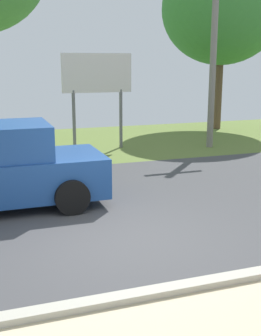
{
  "coord_description": "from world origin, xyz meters",
  "views": [
    {
      "loc": [
        -2.34,
        -7.13,
        3.19
      ],
      "look_at": [
        0.48,
        1.0,
        1.1
      ],
      "focal_mm": 46.77,
      "sensor_mm": 36.0,
      "label": 1
    }
  ],
  "objects": [
    {
      "name": "roadside_billboard",
      "position": [
        1.84,
        8.6,
        2.55
      ],
      "size": [
        2.6,
        0.12,
        3.5
      ],
      "color": "slate",
      "rests_on": "ground_plane"
    },
    {
      "name": "tree_center_back",
      "position": [
        8.67,
        11.66,
        5.57
      ],
      "size": [
        5.59,
        5.59,
        8.13
      ],
      "color": "brown",
      "rests_on": "ground_plane"
    },
    {
      "name": "utility_pole",
      "position": [
        6.0,
        7.58,
        3.29
      ],
      "size": [
        1.8,
        0.24,
        6.24
      ],
      "color": "gray",
      "rests_on": "ground_plane"
    },
    {
      "name": "ground_plane",
      "position": [
        0.0,
        2.95,
        -0.05
      ],
      "size": [
        40.0,
        22.0,
        0.2
      ],
      "color": "#424244"
    }
  ]
}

